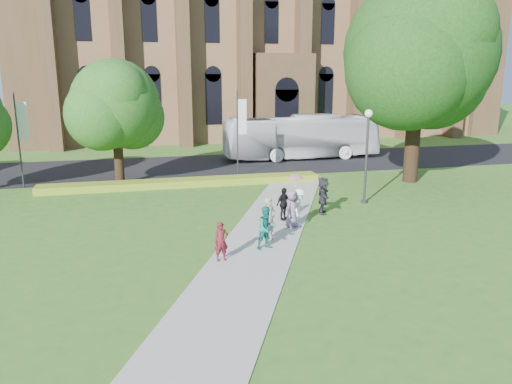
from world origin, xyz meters
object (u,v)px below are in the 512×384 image
object	(u,v)px
streetlamp	(367,145)
pedestrian_0	(221,242)
large_tree	(419,53)
tour_coach	(301,137)

from	to	relation	value
streetlamp	pedestrian_0	size ratio (longest dim) A/B	3.37
large_tree	pedestrian_0	distance (m)	20.22
large_tree	tour_coach	distance (m)	12.99
large_tree	pedestrian_0	size ratio (longest dim) A/B	8.48
tour_coach	pedestrian_0	size ratio (longest dim) A/B	8.48
streetlamp	pedestrian_0	distance (m)	11.92
tour_coach	streetlamp	bearing A→B (deg)	174.51
large_tree	tour_coach	world-z (taller)	large_tree
streetlamp	large_tree	bearing A→B (deg)	39.29
streetlamp	tour_coach	distance (m)	15.04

